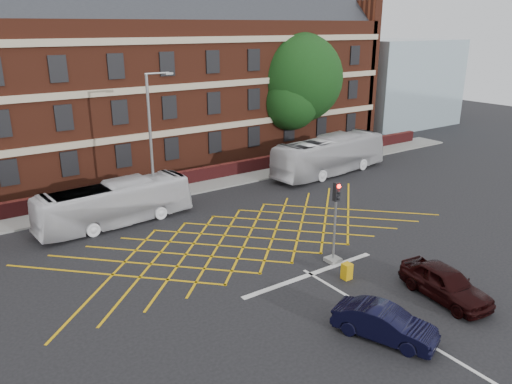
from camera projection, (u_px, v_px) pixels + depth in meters
ground at (269, 249)px, 27.14m from camera, size 120.00×120.00×0.00m
victorian_building at (118, 72)px, 41.92m from camera, size 51.00×12.17×20.40m
boundary_wall at (166, 181)px, 37.09m from camera, size 56.00×0.50×1.10m
far_pavement at (172, 191)px, 36.47m from camera, size 60.00×3.00×0.12m
glass_block at (393, 83)px, 60.30m from camera, size 14.00×10.00×10.00m
box_junction_hatching at (248, 237)px, 28.70m from camera, size 8.22×8.22×0.02m
stop_line at (311, 274)px, 24.41m from camera, size 8.00×0.30×0.02m
centre_line at (420, 339)px, 19.35m from camera, size 0.15×14.00×0.02m
bus_left at (115, 204)px, 30.19m from camera, size 9.66×2.90×2.65m
bus_right at (330, 155)px, 40.56m from camera, size 11.26×3.69×3.08m
car_navy at (384, 323)px, 19.26m from camera, size 2.78×4.21×1.31m
car_maroon at (445, 283)px, 22.08m from camera, size 2.28×4.58×1.50m
deciduous_tree at (297, 84)px, 46.62m from camera, size 8.41×8.37×11.10m
traffic_light_near at (335, 230)px, 25.20m from camera, size 0.70×0.70×4.27m
street_lamp at (153, 166)px, 31.94m from camera, size 2.25×1.00×8.86m
utility_cabinet at (347, 271)px, 23.88m from camera, size 0.43×0.42×0.80m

